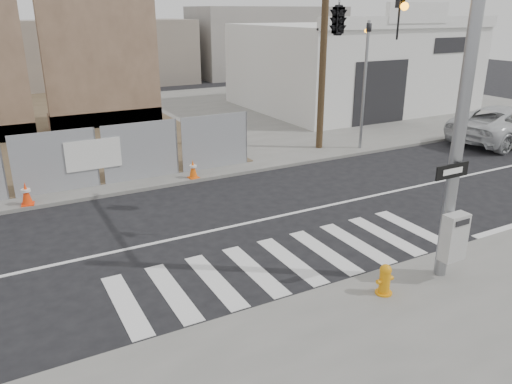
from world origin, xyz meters
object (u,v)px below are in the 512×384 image
signal_pole (374,51)px  suv (506,124)px  auto_shop (351,66)px  traffic_cone_d (193,169)px  traffic_cone_c (26,194)px  fire_hydrant (385,279)px

signal_pole → suv: signal_pole is taller
auto_shop → traffic_cone_d: 16.48m
suv → traffic_cone_d: suv is taller
suv → traffic_cone_c: (-20.04, 1.58, -0.35)m
signal_pole → traffic_cone_d: 7.96m
traffic_cone_d → signal_pole: bearing=-69.7°
fire_hydrant → traffic_cone_c: size_ratio=0.94×
auto_shop → fire_hydrant: auto_shop is taller
fire_hydrant → traffic_cone_c: bearing=124.6°
traffic_cone_d → suv: bearing=-6.2°
signal_pole → fire_hydrant: 5.42m
fire_hydrant → suv: bearing=29.1°
signal_pole → traffic_cone_d: size_ratio=10.62×
signal_pole → auto_shop: 19.04m
auto_shop → traffic_cone_c: bearing=-155.5°
signal_pole → traffic_cone_d: bearing=110.3°
auto_shop → signal_pole: bearing=-127.5°
suv → traffic_cone_c: size_ratio=8.29×
auto_shop → traffic_cone_c: auto_shop is taller
traffic_cone_c → auto_shop: bearing=24.5°
suv → traffic_cone_c: suv is taller
suv → traffic_cone_d: 14.73m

